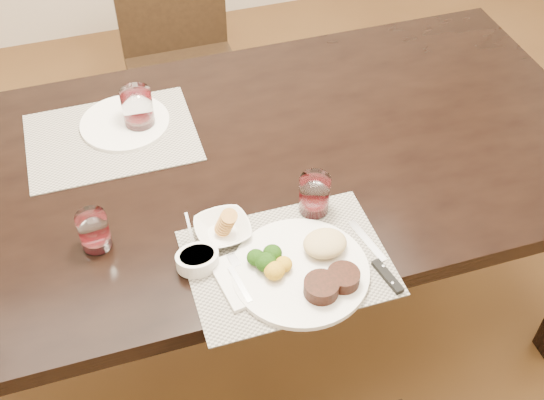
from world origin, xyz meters
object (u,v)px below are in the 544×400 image
object	(u,v)px
steak_knife	(382,267)
cracker_bowl	(223,229)
dinner_plate	(307,268)
chair_far	(180,50)
wine_glass_near	(314,196)
far_plate	(125,123)

from	to	relation	value
steak_knife	cracker_bowl	world-z (taller)	cracker_bowl
dinner_plate	cracker_bowl	xyz separation A→B (m)	(-0.15, 0.17, 0.00)
dinner_plate	chair_far	bearing A→B (deg)	75.76
dinner_plate	steak_knife	size ratio (longest dim) A/B	1.32
chair_far	cracker_bowl	bearing A→B (deg)	-96.02
wine_glass_near	far_plate	size ratio (longest dim) A/B	0.41
steak_knife	wine_glass_near	distance (m)	0.24
steak_knife	wine_glass_near	xyz separation A→B (m)	(-0.09, 0.22, 0.04)
steak_knife	chair_far	bearing A→B (deg)	86.91
dinner_plate	steak_knife	xyz separation A→B (m)	(0.17, -0.04, -0.01)
chair_far	dinner_plate	distance (m)	1.38
cracker_bowl	chair_far	bearing A→B (deg)	83.98
dinner_plate	wine_glass_near	distance (m)	0.20
wine_glass_near	chair_far	bearing A→B (deg)	95.36
chair_far	steak_knife	distance (m)	1.44
dinner_plate	far_plate	bearing A→B (deg)	100.03
cracker_bowl	wine_glass_near	size ratio (longest dim) A/B	1.33
wine_glass_near	far_plate	distance (m)	0.62
steak_knife	wine_glass_near	size ratio (longest dim) A/B	2.29
chair_far	cracker_bowl	xyz separation A→B (m)	(-0.13, -1.19, 0.27)
cracker_bowl	far_plate	xyz separation A→B (m)	(-0.16, 0.49, -0.01)
steak_knife	cracker_bowl	size ratio (longest dim) A/B	1.72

